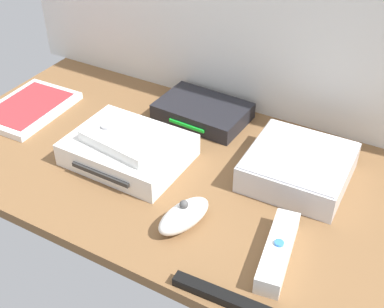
% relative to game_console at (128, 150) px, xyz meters
% --- Properties ---
extents(ground_plane, '(1.00, 0.48, 0.02)m').
position_rel_game_console_xyz_m(ground_plane, '(0.12, 0.03, -0.03)').
color(ground_plane, brown).
rests_on(ground_plane, ground).
extents(game_console, '(0.21, 0.17, 0.04)m').
position_rel_game_console_xyz_m(game_console, '(0.00, 0.00, 0.00)').
color(game_console, white).
rests_on(game_console, ground_plane).
extents(mini_computer, '(0.17, 0.17, 0.05)m').
position_rel_game_console_xyz_m(mini_computer, '(0.29, 0.10, 0.00)').
color(mini_computer, silver).
rests_on(mini_computer, ground_plane).
extents(game_case, '(0.14, 0.19, 0.02)m').
position_rel_game_console_xyz_m(game_case, '(-0.28, 0.03, -0.01)').
color(game_case, white).
rests_on(game_case, ground_plane).
extents(network_router, '(0.18, 0.13, 0.03)m').
position_rel_game_console_xyz_m(network_router, '(0.05, 0.19, -0.00)').
color(network_router, black).
rests_on(network_router, ground_plane).
extents(remote_wand, '(0.06, 0.15, 0.03)m').
position_rel_game_console_xyz_m(remote_wand, '(0.33, -0.09, -0.01)').
color(remote_wand, white).
rests_on(remote_wand, ground_plane).
extents(remote_nunchuk, '(0.07, 0.11, 0.05)m').
position_rel_game_console_xyz_m(remote_nunchuk, '(0.17, -0.10, -0.00)').
color(remote_nunchuk, white).
rests_on(remote_nunchuk, ground_plane).
extents(remote_classic_pad, '(0.15, 0.10, 0.02)m').
position_rel_game_console_xyz_m(remote_classic_pad, '(0.00, -0.01, 0.03)').
color(remote_classic_pad, white).
rests_on(remote_classic_pad, game_console).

